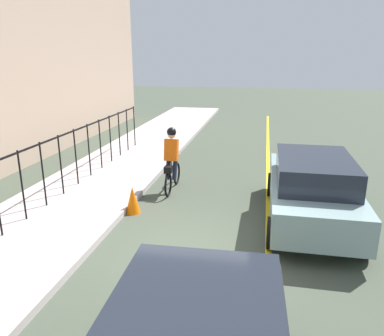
# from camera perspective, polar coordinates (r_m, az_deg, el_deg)

# --- Properties ---
(ground_plane) EXTENTS (80.00, 80.00, 0.00)m
(ground_plane) POSITION_cam_1_polar(r_m,az_deg,el_deg) (7.52, -1.06, -12.81)
(ground_plane) COLOR #40493B
(lane_line_centre) EXTENTS (36.00, 0.12, 0.01)m
(lane_line_centre) POSITION_cam_1_polar(r_m,az_deg,el_deg) (7.40, 11.52, -13.70)
(lane_line_centre) COLOR yellow
(lane_line_centre) RESTS_ON ground
(sidewalk) EXTENTS (40.00, 3.20, 0.15)m
(sidewalk) POSITION_cam_1_polar(r_m,az_deg,el_deg) (8.77, -23.68, -9.26)
(sidewalk) COLOR #ABA09D
(sidewalk) RESTS_ON ground
(iron_fence) EXTENTS (14.09, 0.04, 1.60)m
(iron_fence) POSITION_cam_1_polar(r_m,az_deg,el_deg) (9.37, -23.12, -0.21)
(iron_fence) COLOR black
(iron_fence) RESTS_ON sidewalk
(cyclist_lead) EXTENTS (1.71, 0.36, 1.83)m
(cyclist_lead) POSITION_cam_1_polar(r_m,az_deg,el_deg) (10.49, -3.10, 1.23)
(cyclist_lead) COLOR black
(cyclist_lead) RESTS_ON ground
(patrol_sedan) EXTENTS (4.41, 1.94, 1.58)m
(patrol_sedan) POSITION_cam_1_polar(r_m,az_deg,el_deg) (8.96, 17.68, -2.88)
(patrol_sedan) COLOR #829D9E
(patrol_sedan) RESTS_ON ground
(traffic_cone_near) EXTENTS (0.36, 0.36, 0.67)m
(traffic_cone_near) POSITION_cam_1_polar(r_m,az_deg,el_deg) (9.29, -8.97, -4.78)
(traffic_cone_near) COLOR #EE6006
(traffic_cone_near) RESTS_ON ground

